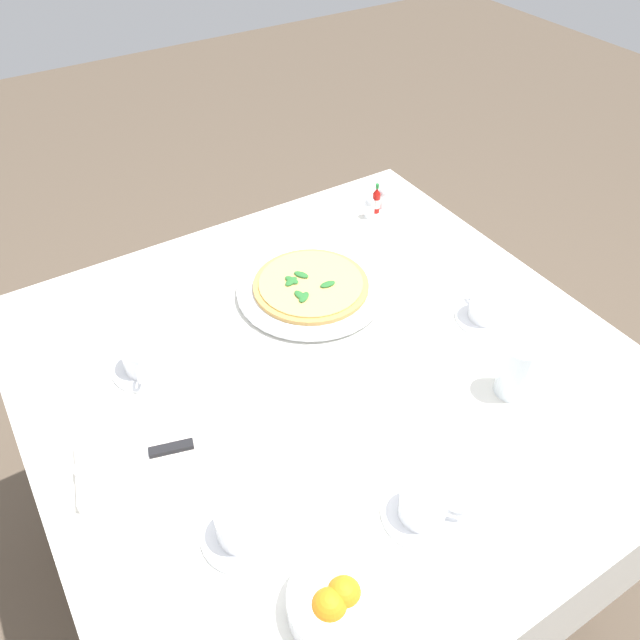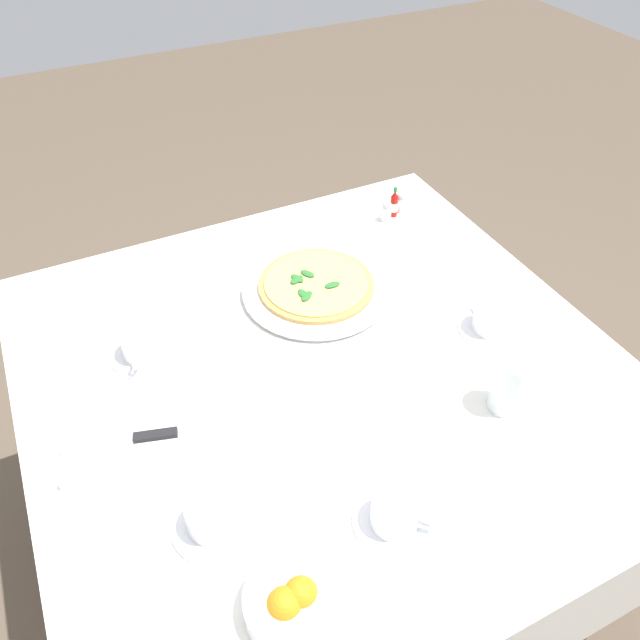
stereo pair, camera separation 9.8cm
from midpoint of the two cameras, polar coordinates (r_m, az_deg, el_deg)
name	(u,v)px [view 2 (the right image)]	position (r m, az deg, el deg)	size (l,w,h in m)	color
ground_plane	(323,550)	(1.85, 1.91, -20.34)	(8.00, 8.00, 0.00)	brown
dining_table	(324,408)	(1.33, 2.51, -8.14)	(1.14, 1.14, 0.75)	white
pizza_plate	(316,289)	(1.39, 1.67, 2.80)	(0.33, 0.33, 0.02)	white
pizza	(316,284)	(1.38, 1.66, 3.23)	(0.26, 0.26, 0.02)	tan
coffee_cup_near_left	(212,517)	(1.01, -7.00, -17.55)	(0.13, 0.13, 0.06)	white
coffee_cup_right_edge	(491,319)	(1.35, 17.41, 0.02)	(0.13, 0.13, 0.07)	white
coffee_cup_far_right	(141,346)	(1.27, -13.87, -2.40)	(0.13, 0.13, 0.06)	white
coffee_cup_back_corner	(395,514)	(1.02, 9.75, -17.18)	(0.13, 0.13, 0.06)	white
water_glass_center_back	(510,387)	(1.20, 19.20, -5.89)	(0.07, 0.07, 0.12)	white
napkin_folded	(129,444)	(1.14, -14.63, -11.01)	(0.24, 0.18, 0.02)	white
dinner_knife	(126,439)	(1.13, -14.90, -10.59)	(0.19, 0.07, 0.01)	silver
citrus_bowl	(296,602)	(0.95, 1.06, -24.49)	(0.15, 0.15, 0.06)	white
hot_sauce_bottle	(394,204)	(1.65, 8.50, 10.36)	(0.02, 0.02, 0.08)	#B7140F
salt_shaker	(386,212)	(1.63, 7.82, 9.71)	(0.03, 0.03, 0.06)	white
pepper_shaker	(401,203)	(1.68, 9.10, 10.46)	(0.03, 0.03, 0.06)	white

